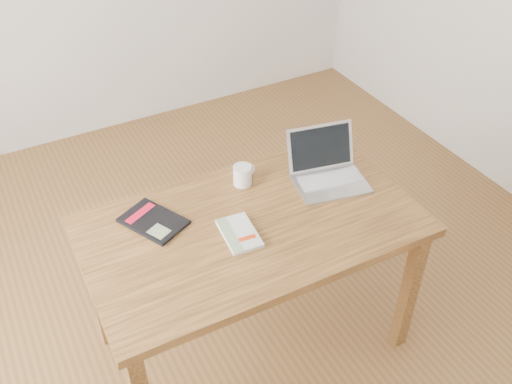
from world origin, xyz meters
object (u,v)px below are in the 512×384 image
desk (252,240)px  white_guidebook (239,233)px  laptop (327,170)px  black_guidebook (153,221)px  coffee_mug (243,175)px

desk → white_guidebook: (-0.08, -0.04, 0.10)m
laptop → desk: bearing=-155.0°
desk → white_guidebook: bearing=-154.2°
desk → black_guidebook: black_guidebook is taller
desk → laptop: laptop is taller
white_guidebook → laptop: size_ratio=0.62×
black_guidebook → coffee_mug: (0.43, 0.06, 0.04)m
coffee_mug → black_guidebook: bearing=167.9°
desk → black_guidebook: size_ratio=4.48×
black_guidebook → laptop: (0.77, -0.09, 0.04)m
desk → white_guidebook: white_guidebook is taller
white_guidebook → laptop: 0.52m
white_guidebook → laptop: laptop is taller
desk → black_guidebook: (-0.34, 0.20, 0.10)m
white_guidebook → black_guidebook: (-0.27, 0.23, -0.00)m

